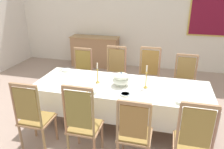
% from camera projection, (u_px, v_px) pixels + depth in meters
% --- Properties ---
extents(ground, '(7.71, 6.53, 0.04)m').
position_uv_depth(ground, '(119.00, 129.00, 3.82)').
color(ground, tan).
extents(back_wall, '(7.71, 0.08, 3.46)m').
position_uv_depth(back_wall, '(145.00, 8.00, 6.14)').
color(back_wall, white).
rests_on(back_wall, ground).
extents(dining_table, '(2.88, 1.03, 0.76)m').
position_uv_depth(dining_table, '(121.00, 89.00, 3.68)').
color(dining_table, '#9D6E52').
rests_on(dining_table, ground).
extents(tablecloth, '(2.90, 1.05, 0.43)m').
position_uv_depth(tablecloth, '(121.00, 91.00, 3.69)').
color(tablecloth, white).
rests_on(tablecloth, dining_table).
extents(chair_south_a, '(0.44, 0.42, 1.12)m').
position_uv_depth(chair_south_a, '(34.00, 116.00, 3.14)').
color(chair_south_a, '#A4734D').
rests_on(chair_south_a, ground).
extents(chair_north_a, '(0.44, 0.42, 1.06)m').
position_uv_depth(chair_north_a, '(82.00, 72.00, 4.81)').
color(chair_north_a, '#9D7957').
rests_on(chair_north_a, ground).
extents(chair_south_b, '(0.44, 0.42, 1.17)m').
position_uv_depth(chair_south_b, '(83.00, 122.00, 2.96)').
color(chair_south_b, '#A8795B').
rests_on(chair_south_b, ground).
extents(chair_north_b, '(0.44, 0.42, 1.15)m').
position_uv_depth(chair_north_b, '(115.00, 74.00, 4.63)').
color(chair_north_b, '#A0754E').
rests_on(chair_north_b, ground).
extents(chair_south_c, '(0.44, 0.42, 1.06)m').
position_uv_depth(chair_south_c, '(134.00, 132.00, 2.82)').
color(chair_south_c, '#A17558').
rests_on(chair_south_c, ground).
extents(chair_north_c, '(0.44, 0.42, 1.17)m').
position_uv_depth(chair_north_c, '(149.00, 77.00, 4.46)').
color(chair_north_c, '#A37B52').
rests_on(chair_north_c, ground).
extents(chair_south_d, '(0.44, 0.42, 1.13)m').
position_uv_depth(chair_south_d, '(193.00, 140.00, 2.64)').
color(chair_south_d, '#9F6F59').
rests_on(chair_south_d, ground).
extents(chair_north_d, '(0.44, 0.42, 1.08)m').
position_uv_depth(chair_north_d, '(185.00, 82.00, 4.31)').
color(chair_north_d, '#9A7F5A').
rests_on(chair_north_d, ground).
extents(soup_tureen, '(0.29, 0.29, 0.23)m').
position_uv_depth(soup_tureen, '(121.00, 79.00, 3.61)').
color(soup_tureen, white).
rests_on(soup_tureen, tablecloth).
extents(candlestick_west, '(0.07, 0.07, 0.36)m').
position_uv_depth(candlestick_west, '(98.00, 75.00, 3.69)').
color(candlestick_west, gold).
rests_on(candlestick_west, tablecloth).
extents(candlestick_east, '(0.07, 0.07, 0.38)m').
position_uv_depth(candlestick_east, '(146.00, 79.00, 3.50)').
color(candlestick_east, gold).
rests_on(candlestick_east, tablecloth).
extents(bowl_near_left, '(0.18, 0.18, 0.03)m').
position_uv_depth(bowl_near_left, '(66.00, 70.00, 4.26)').
color(bowl_near_left, white).
rests_on(bowl_near_left, tablecloth).
extents(bowl_near_right, '(0.14, 0.14, 0.04)m').
position_uv_depth(bowl_near_right, '(93.00, 92.00, 3.39)').
color(bowl_near_right, white).
rests_on(bowl_near_right, tablecloth).
extents(bowl_far_left, '(0.15, 0.15, 0.03)m').
position_uv_depth(bowl_far_left, '(125.00, 94.00, 3.31)').
color(bowl_far_left, white).
rests_on(bowl_far_left, tablecloth).
extents(bowl_far_right, '(0.17, 0.17, 0.04)m').
position_uv_depth(bowl_far_right, '(182.00, 101.00, 3.09)').
color(bowl_far_right, white).
rests_on(bowl_far_right, tablecloth).
extents(spoon_primary, '(0.03, 0.18, 0.01)m').
position_uv_depth(spoon_primary, '(62.00, 70.00, 4.32)').
color(spoon_primary, gold).
rests_on(spoon_primary, tablecloth).
extents(spoon_secondary, '(0.05, 0.18, 0.01)m').
position_uv_depth(spoon_secondary, '(88.00, 91.00, 3.44)').
color(spoon_secondary, gold).
rests_on(spoon_secondary, tablecloth).
extents(sideboard, '(1.44, 0.48, 0.90)m').
position_uv_depth(sideboard, '(95.00, 51.00, 6.66)').
color(sideboard, '#A37854').
rests_on(sideboard, ground).
extents(framed_painting, '(1.21, 0.05, 1.39)m').
position_uv_depth(framed_painting, '(214.00, 10.00, 5.67)').
color(framed_painting, '#D1B251').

